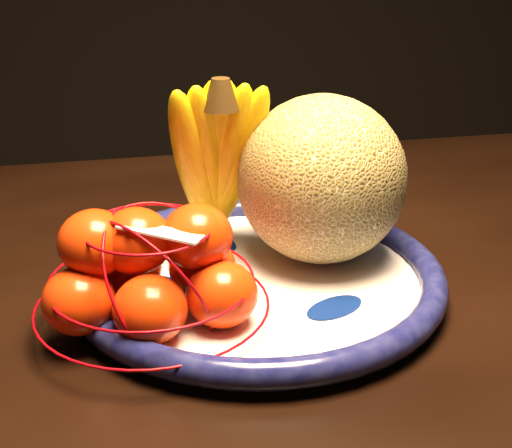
{
  "coord_description": "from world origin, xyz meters",
  "views": [
    {
      "loc": [
        -0.24,
        -0.8,
        1.05
      ],
      "look_at": [
        -0.15,
        -0.14,
        0.77
      ],
      "focal_mm": 50.0,
      "sensor_mm": 36.0,
      "label": 1
    }
  ],
  "objects": [
    {
      "name": "dining_table",
      "position": [
        0.01,
        -0.07,
        0.62
      ],
      "size": [
        1.46,
        0.94,
        0.7
      ],
      "rotation": [
        0.0,
        0.0,
        0.08
      ],
      "color": "black",
      "rests_on": "ground"
    },
    {
      "name": "fruit_bowl",
      "position": [
        -0.15,
        -0.15,
        0.71
      ],
      "size": [
        0.38,
        0.38,
        0.03
      ],
      "rotation": [
        0.0,
        0.0,
        -0.08
      ],
      "color": "white",
      "rests_on": "dining_table"
    },
    {
      "name": "cantaloupe",
      "position": [
        -0.08,
        -0.11,
        0.8
      ],
      "size": [
        0.18,
        0.18,
        0.18
      ],
      "primitive_type": "sphere",
      "color": "olive",
      "rests_on": "fruit_bowl"
    },
    {
      "name": "banana_bunch",
      "position": [
        -0.18,
        -0.07,
        0.82
      ],
      "size": [
        0.14,
        0.13,
        0.21
      ],
      "rotation": [
        0.0,
        0.0,
        0.09
      ],
      "color": "yellow",
      "rests_on": "fruit_bowl"
    },
    {
      "name": "mandarin_bag",
      "position": [
        -0.26,
        -0.21,
        0.76
      ],
      "size": [
        0.25,
        0.25,
        0.14
      ],
      "rotation": [
        0.0,
        0.0,
        -0.18
      ],
      "color": "#FF3210",
      "rests_on": "fruit_bowl"
    },
    {
      "name": "price_tag",
      "position": [
        -0.25,
        -0.24,
        0.81
      ],
      "size": [
        0.08,
        0.05,
        0.01
      ],
      "primitive_type": "cube",
      "rotation": [
        -0.14,
        0.1,
        -0.39
      ],
      "color": "white",
      "rests_on": "mandarin_bag"
    }
  ]
}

